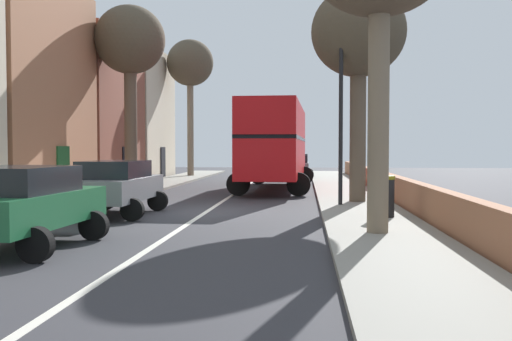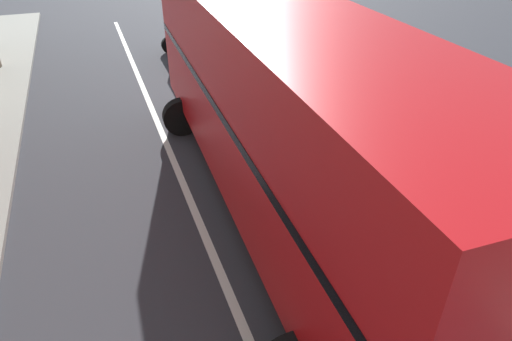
# 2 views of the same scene
# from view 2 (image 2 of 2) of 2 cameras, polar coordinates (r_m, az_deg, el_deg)

# --- Properties ---
(double_decker_bus) EXTENTS (3.82, 11.57, 4.06)m
(double_decker_bus) POSITION_cam_2_polar(r_m,az_deg,el_deg) (8.34, 3.15, 8.66)
(double_decker_bus) COLOR red
(double_decker_bus) RESTS_ON ground
(parked_car_grey_right_1) EXTENTS (2.47, 3.98, 1.64)m
(parked_car_grey_right_1) POSITION_cam_2_polar(r_m,az_deg,el_deg) (17.91, -7.45, 16.61)
(parked_car_grey_right_1) COLOR slate
(parked_car_grey_right_1) RESTS_ON ground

